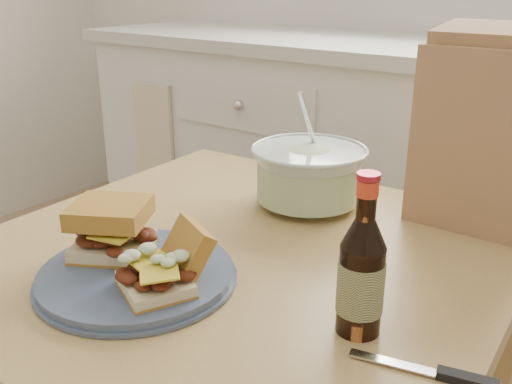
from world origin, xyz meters
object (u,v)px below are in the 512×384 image
Objects in this scene: beer_bottle at (361,275)px; paper_bag at (493,138)px; dining_table at (240,302)px; coleslaw_bowl at (308,177)px; plate at (137,275)px.

beer_bottle is 0.46m from paper_bag.
coleslaw_bowl is (-0.02, 0.23, 0.16)m from dining_table.
plate is 1.35× the size of beer_bottle.
dining_table is at bearing 147.95° from beer_bottle.
coleslaw_bowl reaches higher than beer_bottle.
plate reaches higher than dining_table.
plate is 1.27× the size of coleslaw_bowl.
paper_bag is at bearing 74.24° from beer_bottle.
plate is 0.90× the size of paper_bag.
coleslaw_bowl is 0.43m from beer_bottle.
dining_table is 0.53m from paper_bag.
coleslaw_bowl is at bearing 90.51° from dining_table.
coleslaw_bowl is 0.34m from paper_bag.
coleslaw_bowl is at bearing -157.71° from paper_bag.
beer_bottle is (0.27, -0.09, 0.18)m from dining_table.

